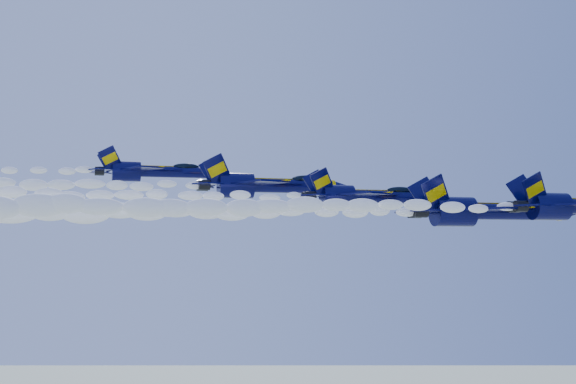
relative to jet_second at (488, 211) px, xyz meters
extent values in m
ellipsoid|color=#060737|center=(2.95, -6.07, 0.17)|extent=(1.48, 2.56, 6.07)
cube|color=#060737|center=(4.66, -2.28, 0.22)|extent=(5.08, 6.02, 0.17)
cube|color=#ECC200|center=(5.98, -2.28, 0.31)|extent=(2.29, 4.75, 0.09)
cube|color=#060737|center=(0.86, -7.06, 1.64)|extent=(3.09, 0.98, 3.32)
cube|color=#060737|center=(0.86, -5.07, 1.64)|extent=(3.09, 0.98, 3.32)
cylinder|color=black|center=(-0.37, -6.68, 0.13)|extent=(1.14, 1.04, 1.04)
cylinder|color=black|center=(-0.37, -5.45, 0.13)|extent=(1.14, 1.04, 1.04)
ellipsoid|color=white|center=(-28.23, -6.07, -0.17)|extent=(54.77, 2.11, 1.90)
cylinder|color=#060737|center=(3.05, 0.00, -0.07)|extent=(9.74, 1.62, 1.62)
ellipsoid|color=#060737|center=(-3.76, 0.00, -0.13)|extent=(1.69, 2.92, 6.92)
cone|color=#060737|center=(9.33, 0.00, -0.07)|extent=(2.81, 1.62, 1.62)
cylinder|color=#ECC200|center=(8.03, 0.00, -0.07)|extent=(0.38, 1.69, 1.69)
ellipsoid|color=black|center=(4.89, 0.00, 0.74)|extent=(3.90, 1.27, 1.07)
cube|color=#ECC200|center=(4.89, 0.00, 0.41)|extent=(4.54, 1.08, 0.19)
cube|color=#060737|center=(-1.82, -4.33, -0.07)|extent=(5.80, 6.88, 0.19)
cube|color=#060737|center=(-1.82, 4.33, -0.07)|extent=(5.80, 6.88, 0.19)
cube|color=#ECC200|center=(-0.30, -4.33, 0.04)|extent=(2.61, 5.42, 0.11)
cube|color=#ECC200|center=(-0.30, 4.33, 0.04)|extent=(2.61, 5.42, 0.11)
cube|color=#060737|center=(-6.14, -1.14, 1.55)|extent=(3.52, 1.11, 3.79)
cube|color=#060737|center=(-6.14, 1.14, 1.55)|extent=(3.52, 1.11, 3.79)
cylinder|color=black|center=(-7.55, -0.70, -0.18)|extent=(1.30, 1.19, 1.19)
cylinder|color=black|center=(-7.55, 0.70, -0.18)|extent=(1.30, 1.19, 1.19)
cube|color=#ECC200|center=(-0.19, 0.00, 0.77)|extent=(11.90, 0.38, 0.09)
ellipsoid|color=white|center=(-35.48, 0.00, -0.48)|extent=(54.77, 2.41, 2.17)
cylinder|color=#060737|center=(-7.99, 6.65, 1.66)|extent=(7.89, 1.32, 1.32)
ellipsoid|color=#060737|center=(-13.51, 6.65, 1.62)|extent=(1.37, 2.37, 5.61)
cone|color=#060737|center=(-2.90, 6.65, 1.66)|extent=(2.28, 1.32, 1.32)
cylinder|color=#ECC200|center=(-3.95, 6.65, 1.66)|extent=(0.31, 1.37, 1.37)
ellipsoid|color=black|center=(-6.50, 6.65, 2.32)|extent=(3.16, 1.03, 0.87)
cube|color=#ECC200|center=(-6.50, 6.65, 2.06)|extent=(3.68, 0.88, 0.16)
cube|color=#060737|center=(-11.93, 3.15, 1.66)|extent=(4.70, 5.57, 0.16)
cube|color=#060737|center=(-11.93, 10.16, 1.66)|extent=(4.70, 5.57, 0.16)
cube|color=#ECC200|center=(-10.71, 3.15, 1.75)|extent=(2.11, 4.39, 0.09)
cube|color=#ECC200|center=(-10.71, 10.16, 1.75)|extent=(2.11, 4.39, 0.09)
cube|color=#060737|center=(-15.44, 5.73, 2.98)|extent=(2.86, 0.90, 3.07)
cube|color=#060737|center=(-15.44, 7.57, 2.98)|extent=(2.86, 0.90, 3.07)
cylinder|color=black|center=(-16.58, 6.08, 1.58)|extent=(1.05, 0.96, 0.96)
cylinder|color=black|center=(-16.58, 7.22, 1.58)|extent=(1.05, 0.96, 0.96)
cube|color=#ECC200|center=(-10.62, 6.65, 2.35)|extent=(9.65, 0.31, 0.07)
ellipsoid|color=white|center=(-44.41, 6.65, 1.28)|extent=(54.77, 1.96, 1.76)
cylinder|color=#060737|center=(-16.01, 15.13, 3.25)|extent=(9.27, 1.55, 1.55)
ellipsoid|color=#060737|center=(-22.50, 15.13, 3.19)|extent=(1.61, 2.78, 6.59)
cone|color=#060737|center=(-10.03, 15.13, 3.25)|extent=(2.68, 1.55, 1.55)
cylinder|color=#ECC200|center=(-11.27, 15.13, 3.25)|extent=(0.36, 1.61, 1.61)
ellipsoid|color=black|center=(-14.26, 15.13, 4.02)|extent=(3.71, 1.21, 1.02)
cube|color=#ECC200|center=(-14.26, 15.13, 3.71)|extent=(4.33, 1.03, 0.19)
cube|color=#060737|center=(-20.64, 11.01, 3.25)|extent=(5.52, 6.55, 0.19)
cube|color=#060737|center=(-20.64, 19.25, 3.25)|extent=(5.52, 6.55, 0.19)
cube|color=#ECC200|center=(-19.20, 11.01, 3.35)|extent=(2.48, 5.16, 0.10)
cube|color=#ECC200|center=(-19.20, 19.25, 3.35)|extent=(2.48, 5.16, 0.10)
cube|color=#060737|center=(-24.76, 14.04, 4.79)|extent=(3.36, 1.06, 3.61)
cube|color=#060737|center=(-24.76, 16.21, 4.79)|extent=(3.36, 1.06, 3.61)
cylinder|color=black|center=(-26.10, 14.46, 3.14)|extent=(1.24, 1.13, 1.13)
cylinder|color=black|center=(-26.10, 15.80, 3.14)|extent=(1.24, 1.13, 1.13)
cube|color=#ECC200|center=(-19.10, 15.13, 4.05)|extent=(11.33, 0.36, 0.08)
cylinder|color=#060737|center=(-28.49, 22.49, 5.21)|extent=(7.79, 1.30, 1.30)
ellipsoid|color=#060737|center=(-33.94, 22.49, 5.16)|extent=(1.35, 2.34, 5.54)
cone|color=#060737|center=(-23.47, 22.49, 5.21)|extent=(2.25, 1.30, 1.30)
cylinder|color=#ECC200|center=(-24.51, 22.49, 5.21)|extent=(0.30, 1.35, 1.35)
ellipsoid|color=black|center=(-27.02, 22.49, 5.86)|extent=(3.12, 1.01, 0.86)
cube|color=#ECC200|center=(-27.02, 22.49, 5.60)|extent=(3.64, 0.87, 0.16)
cube|color=#060737|center=(-32.38, 19.03, 5.21)|extent=(4.64, 5.50, 0.16)
cube|color=#060737|center=(-32.38, 25.96, 5.21)|extent=(4.64, 5.50, 0.16)
cube|color=#ECC200|center=(-31.17, 19.03, 5.29)|extent=(2.09, 4.34, 0.09)
cube|color=#ECC200|center=(-31.17, 25.96, 5.29)|extent=(2.09, 4.34, 0.09)
cube|color=#060737|center=(-35.85, 21.59, 6.51)|extent=(2.82, 0.89, 3.04)
cube|color=#060737|center=(-35.85, 23.40, 6.51)|extent=(2.82, 0.89, 3.04)
cylinder|color=black|center=(-36.97, 21.93, 5.12)|extent=(1.04, 0.95, 0.95)
cylinder|color=black|center=(-36.97, 23.06, 5.12)|extent=(1.04, 0.95, 0.95)
cube|color=#ECC200|center=(-31.09, 22.49, 5.88)|extent=(9.52, 0.30, 0.07)
camera|label=1|loc=(-39.64, -71.58, -3.56)|focal=50.00mm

